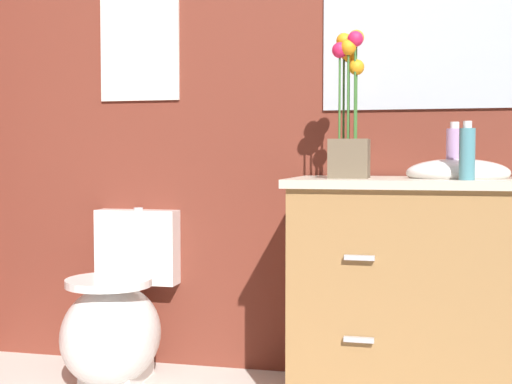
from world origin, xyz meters
TOP-DOWN VIEW (x-y plane):
  - wall_back at (0.20, 1.50)m, footprint 4.40×0.05m
  - toilet at (-0.68, 1.20)m, footprint 0.38×0.59m
  - vanity_cabinet at (0.52, 1.17)m, footprint 0.94×0.56m
  - flower_vase at (0.26, 1.12)m, footprint 0.14×0.14m
  - soap_bottle at (0.63, 1.16)m, footprint 0.06×0.06m
  - hand_wash_bottle at (0.66, 1.00)m, footprint 0.05×0.05m
  - wall_poster at (-0.68, 1.46)m, footprint 0.36×0.01m
  - wall_mirror at (0.52, 1.46)m, footprint 0.80×0.01m

SIDE VIEW (x-z plane):
  - toilet at x=-0.68m, z-range -0.10..0.59m
  - vanity_cabinet at x=0.52m, z-range -0.08..0.94m
  - hand_wash_bottle at x=0.66m, z-range 0.83..1.02m
  - soap_bottle at x=0.63m, z-range 0.83..1.03m
  - flower_vase at x=0.26m, z-range 0.76..1.30m
  - wall_back at x=0.20m, z-range 0.00..2.50m
  - wall_poster at x=-0.68m, z-range 1.16..1.65m
  - wall_mirror at x=0.52m, z-range 1.10..1.80m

